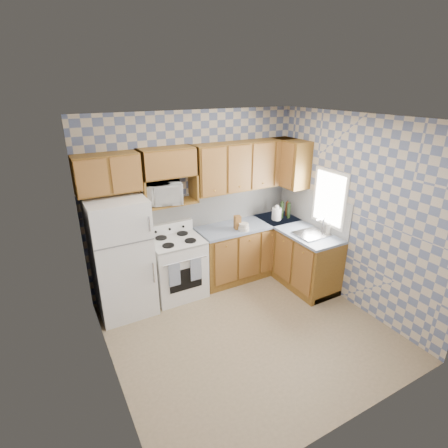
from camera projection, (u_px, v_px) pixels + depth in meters
The scene contains 29 objects.
floor at pixel (248, 330), 4.63m from camera, with size 3.40×3.40×0.00m, color #7B694C.
back_wall at pixel (195, 201), 5.42m from camera, with size 3.40×0.02×2.70m, color slate.
right_wall at pixel (353, 214), 4.89m from camera, with size 0.02×3.20×2.70m, color slate.
backsplash_back at pixel (218, 206), 5.65m from camera, with size 2.60×0.01×0.56m, color silver.
backsplash_right at pixel (312, 207), 5.59m from camera, with size 0.01×1.60×0.56m, color silver.
refrigerator at pixel (121, 257), 4.76m from camera, with size 0.75×0.70×1.68m, color white.
stove_body at pixel (177, 268), 5.29m from camera, with size 0.76×0.65×0.90m, color white.
cooktop at pixel (176, 240), 5.11m from camera, with size 0.76×0.65×0.03m, color silver.
backguard at pixel (169, 228), 5.30m from camera, with size 0.76×0.08×0.17m, color white.
dish_towel_left at pixel (175, 275), 4.89m from camera, with size 0.17×0.03×0.35m, color navy.
dish_towel_right at pixel (196, 269), 5.04m from camera, with size 0.17×0.03×0.35m, color navy.
base_cabinets_back at pixel (248, 249), 5.89m from camera, with size 1.75×0.60×0.88m, color brown.
base_cabinets_right at pixel (294, 254), 5.74m from camera, with size 0.60×1.60×0.88m, color brown.
countertop_back at pixel (249, 224), 5.71m from camera, with size 1.77×0.63×0.04m, color gray.
countertop_right at pixel (296, 228), 5.57m from camera, with size 0.63×1.60×0.04m, color gray.
upper_cabinets_back at pixel (246, 165), 5.47m from camera, with size 1.75×0.33×0.74m, color brown.
upper_cabinets_fridge at pixel (107, 173), 4.48m from camera, with size 0.82×0.33×0.50m, color brown.
upper_cabinets_right at pixel (289, 163), 5.64m from camera, with size 0.33×0.70×0.74m, color brown.
microwave_shelf at pixel (170, 203), 5.05m from camera, with size 0.80×0.33×0.03m, color brown.
microwave at pixel (162, 193), 4.94m from camera, with size 0.55×0.37×0.30m, color white.
sink at pixel (312, 234), 5.28m from camera, with size 0.48×0.40×0.03m, color #B7B7BC.
window at pixel (329, 198), 5.21m from camera, with size 0.02×0.66×0.86m, color white.
bottle_0 at pixel (282, 210), 5.88m from camera, with size 0.06×0.06×0.28m, color black.
bottle_1 at pixel (289, 211), 5.88m from camera, with size 0.06×0.06×0.26m, color black.
bottle_2 at pixel (287, 209), 5.99m from camera, with size 0.06×0.06×0.24m, color #5F2E13.
knife_block at pixel (237, 222), 5.45m from camera, with size 0.10×0.10×0.22m, color brown.
electric_kettle at pixel (277, 214), 5.83m from camera, with size 0.16×0.16×0.20m, color white.
food_containers at pixel (244, 227), 5.41m from camera, with size 0.17×0.17×0.11m, color beige, non-canonical shape.
soap_bottle at pixel (328, 229), 5.26m from camera, with size 0.06×0.06×0.17m, color beige.
Camera 1 is at (-2.10, -3.14, 3.05)m, focal length 28.00 mm.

